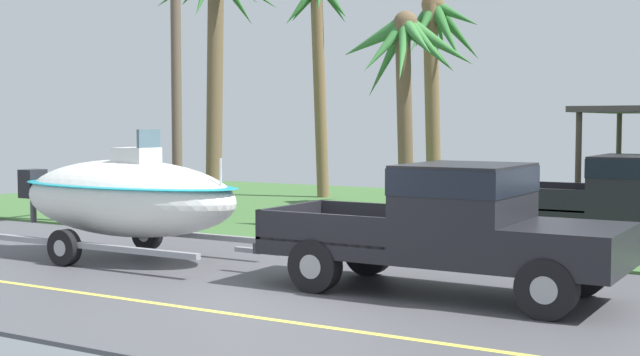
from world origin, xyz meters
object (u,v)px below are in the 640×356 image
boat_on_trailer (126,197)px  palm_tree_near_left (435,50)px  palm_tree_mid (409,61)px  pickup_truck_towing (462,224)px  parked_pickup_background (636,196)px  utility_pole (176,62)px  palm_tree_far_right (213,20)px  palm_tree_far_left (318,33)px

boat_on_trailer → palm_tree_near_left: size_ratio=0.97×
boat_on_trailer → palm_tree_mid: palm_tree_mid is taller
pickup_truck_towing → palm_tree_mid: size_ratio=1.10×
parked_pickup_background → utility_pole: utility_pole is taller
palm_tree_far_right → palm_tree_mid: bearing=-8.2°
pickup_truck_towing → parked_pickup_background: size_ratio=0.98×
pickup_truck_towing → palm_tree_mid: 7.59m
pickup_truck_towing → palm_tree_mid: palm_tree_mid is taller
palm_tree_mid → palm_tree_far_right: size_ratio=0.71×
parked_pickup_background → palm_tree_far_right: 11.85m
palm_tree_far_right → parked_pickup_background: bearing=-2.5°
palm_tree_far_left → palm_tree_far_right: bearing=-90.6°
palm_tree_near_left → utility_pole: 8.15m
parked_pickup_background → utility_pole: 10.59m
pickup_truck_towing → palm_tree_mid: bearing=121.3°
boat_on_trailer → parked_pickup_background: 10.06m
palm_tree_mid → palm_tree_near_left: bearing=107.2°
palm_tree_near_left → palm_tree_far_left: bearing=167.9°
palm_tree_mid → boat_on_trailer: bearing=-115.6°
boat_on_trailer → palm_tree_far_left: palm_tree_far_left is taller
palm_tree_near_left → utility_pole: bearing=-114.5°
boat_on_trailer → palm_tree_far_right: size_ratio=0.86×
boat_on_trailer → parked_pickup_background: bearing=39.7°
boat_on_trailer → palm_tree_near_left: 11.95m
palm_tree_near_left → palm_tree_far_right: size_ratio=0.89×
palm_tree_far_right → palm_tree_far_left: bearing=89.4°
boat_on_trailer → palm_tree_mid: bearing=64.4°
utility_pole → parked_pickup_background: bearing=13.9°
pickup_truck_towing → boat_on_trailer: (-6.54, 0.00, 0.09)m
pickup_truck_towing → parked_pickup_background: 6.54m
boat_on_trailer → parked_pickup_background: (7.75, 6.43, -0.12)m
parked_pickup_background → palm_tree_near_left: size_ratio=0.90×
palm_tree_near_left → utility_pole: (-3.37, -7.39, -0.66)m
palm_tree_far_left → utility_pole: utility_pole is taller
pickup_truck_towing → palm_tree_far_left: bearing=128.4°
pickup_truck_towing → utility_pole: utility_pole is taller
palm_tree_near_left → utility_pole: utility_pole is taller
palm_tree_far_right → utility_pole: bearing=-68.1°
pickup_truck_towing → palm_tree_mid: (-3.65, 6.02, 2.84)m
palm_tree_mid → palm_tree_far_right: (-6.20, 0.89, 1.37)m
parked_pickup_background → pickup_truck_towing: bearing=-100.7°
boat_on_trailer → parked_pickup_background: size_ratio=1.08×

